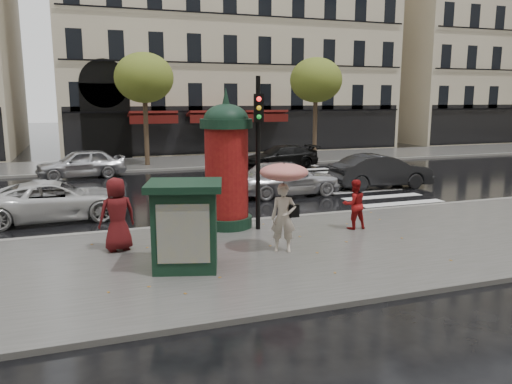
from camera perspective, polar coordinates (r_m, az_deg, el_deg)
name	(u,v)px	position (r m, az deg, el deg)	size (l,w,h in m)	color
ground	(306,246)	(13.87, 5.72, -6.21)	(160.00, 160.00, 0.00)	black
near_sidewalk	(314,249)	(13.42, 6.63, -6.54)	(90.00, 7.00, 0.12)	#474744
far_sidewalk	(178,162)	(31.77, -8.93, 3.35)	(90.00, 6.00, 0.12)	#474744
near_kerb	(267,220)	(16.52, 1.32, -3.16)	(90.00, 0.25, 0.14)	slate
far_kerb	(187,168)	(28.84, -7.84, 2.68)	(90.00, 0.25, 0.14)	slate
zebra_crossing	(334,181)	(24.88, 8.91, 1.24)	(3.60, 11.75, 0.01)	silver
bldg_far_corner	(221,9)	(44.21, -4.01, 20.10)	(26.00, 14.00, 22.90)	#B7A88C
bldg_far_right	(488,25)	(58.24, 24.95, 16.87)	(24.00, 14.00, 22.90)	#B7A88C
tree_far_left	(144,78)	(30.25, -12.67, 12.57)	(3.40, 3.40, 6.64)	#38281C
tree_far_right	(316,80)	(33.42, 6.87, 12.54)	(3.40, 3.40, 6.64)	#38281C
woman_umbrella	(284,192)	(12.65, 3.20, 0.00)	(1.23, 1.23, 2.36)	#BEAD9C
woman_red	(354,204)	(15.31, 11.16, -1.39)	(0.73, 0.57, 1.51)	maroon
man_burgundy	(117,214)	(13.31, -15.60, -2.47)	(0.94, 0.61, 1.92)	#521012
morris_column	(227,161)	(15.10, -3.39, 3.51)	(1.57, 1.57, 4.22)	black
traffic_light	(258,138)	(14.61, 0.26, 6.15)	(0.33, 0.44, 4.53)	black
newsstand	(185,224)	(11.58, -8.08, -3.68)	(2.01, 1.83, 2.03)	black
car_silver	(287,178)	(20.83, 3.52, 1.64)	(1.80, 4.46, 1.52)	silver
car_darkgrey	(381,171)	(23.40, 14.10, 2.33)	(1.61, 4.63, 1.53)	black
car_white	(56,201)	(17.94, -21.92, -0.91)	(2.18, 4.73, 1.31)	silver
car_black	(280,157)	(29.35, 2.81, 4.05)	(1.83, 4.51, 1.31)	black
car_far_silver	(81,163)	(27.07, -19.37, 3.10)	(1.76, 4.37, 1.49)	#B3B4B9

